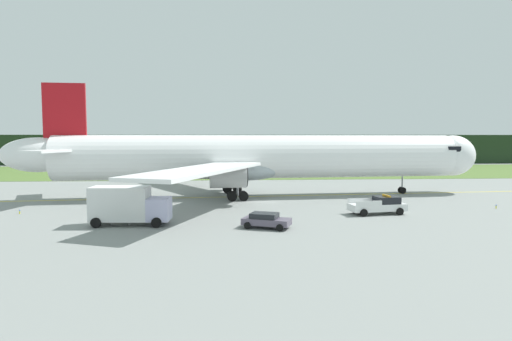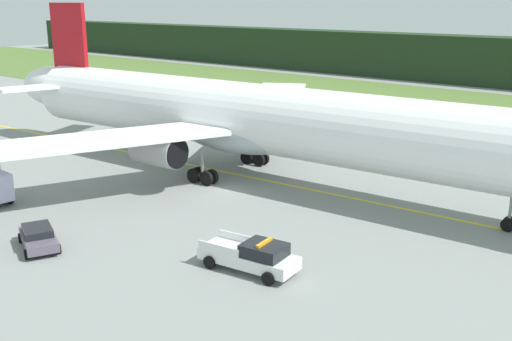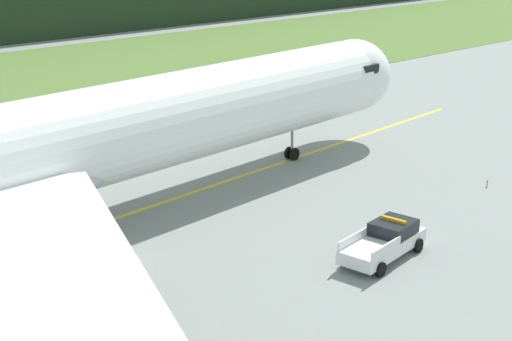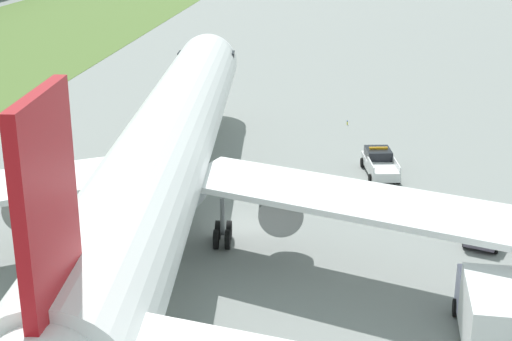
{
  "view_description": "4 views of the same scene",
  "coord_description": "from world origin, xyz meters",
  "px_view_note": "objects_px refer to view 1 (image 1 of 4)",
  "views": [
    {
      "loc": [
        -3.99,
        -52.07,
        7.8
      ],
      "look_at": [
        -0.35,
        3.51,
        3.51
      ],
      "focal_mm": 30.45,
      "sensor_mm": 36.0,
      "label": 1
    },
    {
      "loc": [
        31.74,
        -32.88,
        14.64
      ],
      "look_at": [
        6.67,
        -3.57,
        3.73
      ],
      "focal_mm": 42.45,
      "sensor_mm": 36.0,
      "label": 2
    },
    {
      "loc": [
        -19.03,
        -32.37,
        16.97
      ],
      "look_at": [
        7.98,
        -3.04,
        4.02
      ],
      "focal_mm": 54.5,
      "sensor_mm": 36.0,
      "label": 3
    },
    {
      "loc": [
        -44.36,
        -6.09,
        19.38
      ],
      "look_at": [
        5.11,
        -0.45,
        2.08
      ],
      "focal_mm": 52.65,
      "sensor_mm": 36.0,
      "label": 4
    }
  ],
  "objects_px": {
    "airliner": "(258,158)",
    "ops_pickup_truck": "(379,205)",
    "catering_truck": "(128,205)",
    "staff_car": "(266,220)"
  },
  "relations": [
    {
      "from": "airliner",
      "to": "ops_pickup_truck",
      "type": "xyz_separation_m",
      "value": [
        11.35,
        -13.99,
        -4.18
      ]
    },
    {
      "from": "airliner",
      "to": "ops_pickup_truck",
      "type": "bearing_deg",
      "value": -50.96
    },
    {
      "from": "airliner",
      "to": "ops_pickup_truck",
      "type": "distance_m",
      "value": 18.49
    },
    {
      "from": "catering_truck",
      "to": "staff_car",
      "type": "distance_m",
      "value": 12.32
    },
    {
      "from": "airliner",
      "to": "staff_car",
      "type": "distance_m",
      "value": 20.49
    },
    {
      "from": "ops_pickup_truck",
      "to": "catering_truck",
      "type": "bearing_deg",
      "value": -170.65
    },
    {
      "from": "staff_car",
      "to": "airliner",
      "type": "bearing_deg",
      "value": 87.91
    },
    {
      "from": "ops_pickup_truck",
      "to": "staff_car",
      "type": "relative_size",
      "value": 1.33
    },
    {
      "from": "airliner",
      "to": "staff_car",
      "type": "xyz_separation_m",
      "value": [
        -0.73,
        -20.0,
        -4.38
      ]
    },
    {
      "from": "ops_pickup_truck",
      "to": "staff_car",
      "type": "bearing_deg",
      "value": -153.56
    }
  ]
}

